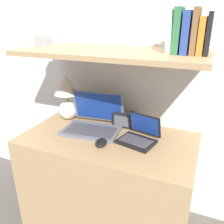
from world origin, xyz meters
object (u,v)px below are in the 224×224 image
object	(u,v)px
book_blue	(187,33)
shelf_gadget	(44,41)
laptop_small	(139,136)
book_green	(178,31)
router_box	(123,119)
computer_mouse	(100,142)
book_orange	(202,36)
book_black	(209,34)
laptop_large	(93,122)
book_white	(171,31)
book_brown	(195,31)
table_lamp	(67,94)

from	to	relation	value
book_blue	shelf_gadget	world-z (taller)	book_blue
book_blue	laptop_small	bearing A→B (deg)	-168.91
book_green	router_box	bearing A→B (deg)	158.20
computer_mouse	book_orange	bearing A→B (deg)	20.09
computer_mouse	book_black	distance (m)	0.84
book_blue	laptop_large	bearing A→B (deg)	179.87
laptop_large	book_white	xyz separation A→B (m)	(0.48, -0.00, 0.61)
laptop_small	book_brown	xyz separation A→B (m)	(0.26, 0.04, 0.63)
book_orange	laptop_small	bearing A→B (deg)	-171.74
laptop_small	shelf_gadget	world-z (taller)	shelf_gadget
table_lamp	book_blue	distance (m)	0.94
book_orange	book_green	size ratio (longest dim) A/B	0.81
book_brown	shelf_gadget	bearing A→B (deg)	180.00
table_lamp	book_white	distance (m)	0.88
book_orange	book_white	size ratio (longest dim) A/B	0.83
router_box	book_blue	bearing A→B (deg)	-19.44
book_green	shelf_gadget	xyz separation A→B (m)	(-0.86, 0.00, -0.08)
book_blue	shelf_gadget	size ratio (longest dim) A/B	2.20
router_box	book_brown	bearing A→B (deg)	-17.67
book_green	shelf_gadget	world-z (taller)	book_green
router_box	laptop_small	bearing A→B (deg)	-46.11
laptop_large	book_orange	world-z (taller)	book_orange
table_lamp	book_brown	size ratio (longest dim) A/B	1.55
laptop_small	book_black	world-z (taller)	book_black
book_black	book_orange	bearing A→B (deg)	180.00
book_black	computer_mouse	bearing A→B (deg)	-161.03
book_brown	router_box	bearing A→B (deg)	162.33
computer_mouse	book_black	size ratio (longest dim) A/B	0.56
shelf_gadget	book_green	bearing A→B (deg)	0.00
book_green	table_lamp	bearing A→B (deg)	173.13
book_white	shelf_gadget	world-z (taller)	book_white
laptop_large	book_orange	xyz separation A→B (m)	(0.63, -0.00, 0.59)
book_blue	book_white	distance (m)	0.08
book_black	book_green	bearing A→B (deg)	180.00
shelf_gadget	table_lamp	bearing A→B (deg)	47.14
router_box	book_green	size ratio (longest dim) A/B	0.59
laptop_large	router_box	world-z (taller)	laptop_large
laptop_small	book_black	size ratio (longest dim) A/B	1.25
book_brown	book_blue	world-z (taller)	book_brown
table_lamp	book_green	bearing A→B (deg)	-6.87
book_brown	computer_mouse	bearing A→B (deg)	-158.58
laptop_large	book_green	xyz separation A→B (m)	(0.51, -0.00, 0.61)
laptop_small	book_brown	distance (m)	0.68
book_black	shelf_gadget	size ratio (longest dim) A/B	2.13
book_orange	computer_mouse	bearing A→B (deg)	-159.91
computer_mouse	book_white	bearing A→B (deg)	28.25
computer_mouse	router_box	world-z (taller)	router_box
laptop_small	book_brown	world-z (taller)	book_brown
book_orange	table_lamp	bearing A→B (deg)	174.04
book_blue	shelf_gadget	xyz separation A→B (m)	(-0.91, 0.00, -0.07)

